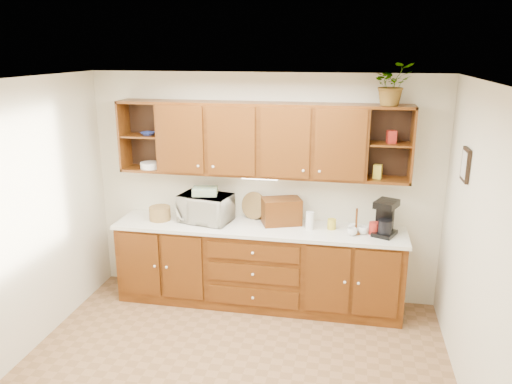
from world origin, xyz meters
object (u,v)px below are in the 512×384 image
at_px(coffee_maker, 385,218).
at_px(potted_plant, 392,84).
at_px(microwave, 206,208).
at_px(bread_box, 281,211).

relative_size(coffee_maker, potted_plant, 0.90).
relative_size(microwave, potted_plant, 1.34).
bearing_deg(bread_box, potted_plant, -22.90).
bearing_deg(microwave, coffee_maker, 9.79).
xyz_separation_m(microwave, bread_box, (0.86, 0.08, -0.01)).
height_order(coffee_maker, potted_plant, potted_plant).
xyz_separation_m(bread_box, coffee_maker, (1.12, -0.13, 0.04)).
relative_size(bread_box, coffee_maker, 1.10).
relative_size(bread_box, potted_plant, 0.99).
distance_m(microwave, bread_box, 0.87).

